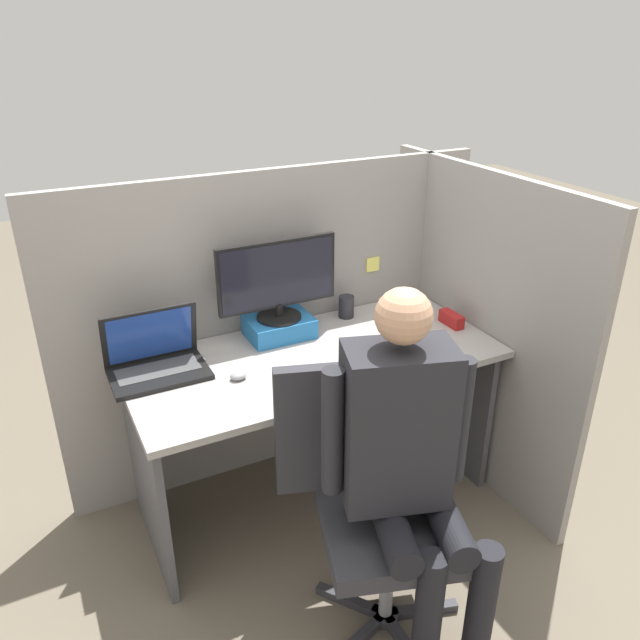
{
  "coord_description": "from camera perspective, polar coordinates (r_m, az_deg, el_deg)",
  "views": [
    {
      "loc": [
        -1.01,
        -1.71,
        2.01
      ],
      "look_at": [
        -0.06,
        0.18,
        1.01
      ],
      "focal_mm": 35.0,
      "sensor_mm": 36.0,
      "label": 1
    }
  ],
  "objects": [
    {
      "name": "ground_plane",
      "position": [
        2.82,
        2.92,
        -19.99
      ],
      "size": [
        12.0,
        12.0,
        0.0
      ],
      "primitive_type": "plane",
      "color": "#665B4C"
    },
    {
      "name": "cubicle_panel_back",
      "position": [
        2.93,
        -3.8,
        -0.45
      ],
      "size": [
        2.05,
        0.05,
        1.46
      ],
      "color": "gray",
      "rests_on": "ground"
    },
    {
      "name": "cubicle_panel_right",
      "position": [
        2.98,
        14.05,
        -0.78
      ],
      "size": [
        0.04,
        1.35,
        1.46
      ],
      "color": "gray",
      "rests_on": "ground"
    },
    {
      "name": "desk",
      "position": [
        2.71,
        -0.51,
        -6.6
      ],
      "size": [
        1.55,
        0.71,
        0.76
      ],
      "color": "#9E9993",
      "rests_on": "ground"
    },
    {
      "name": "paper_box",
      "position": [
        2.76,
        -3.74,
        -0.63
      ],
      "size": [
        0.28,
        0.21,
        0.09
      ],
      "color": "#236BAD",
      "rests_on": "desk"
    },
    {
      "name": "monitor",
      "position": [
        2.67,
        -3.9,
        3.77
      ],
      "size": [
        0.54,
        0.2,
        0.35
      ],
      "color": "black",
      "rests_on": "paper_box"
    },
    {
      "name": "laptop",
      "position": [
        2.54,
        -14.73,
        -3.7
      ],
      "size": [
        0.38,
        0.25,
        0.26
      ],
      "color": "black",
      "rests_on": "desk"
    },
    {
      "name": "mouse",
      "position": [
        2.45,
        -7.47,
        -5.08
      ],
      "size": [
        0.07,
        0.05,
        0.03
      ],
      "color": "gray",
      "rests_on": "desk"
    },
    {
      "name": "stapler",
      "position": [
        2.92,
        11.92,
        0.08
      ],
      "size": [
        0.05,
        0.13,
        0.06
      ],
      "color": "#A31919",
      "rests_on": "desk"
    },
    {
      "name": "carrot_toy",
      "position": [
        2.35,
        -1.01,
        -6.23
      ],
      "size": [
        0.04,
        0.12,
        0.04
      ],
      "color": "orange",
      "rests_on": "desk"
    },
    {
      "name": "office_chair",
      "position": [
        2.26,
        4.53,
        -15.96
      ],
      "size": [
        0.58,
        0.63,
        0.98
      ],
      "color": "#2D2D33",
      "rests_on": "ground"
    },
    {
      "name": "person",
      "position": [
        2.03,
        8.12,
        -12.5
      ],
      "size": [
        0.46,
        0.49,
        1.33
      ],
      "color": "black",
      "rests_on": "ground"
    },
    {
      "name": "coffee_mug",
      "position": [
        2.93,
        2.42,
        1.23
      ],
      "size": [
        0.07,
        0.07,
        0.1
      ],
      "color": "#232328",
      "rests_on": "desk"
    }
  ]
}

